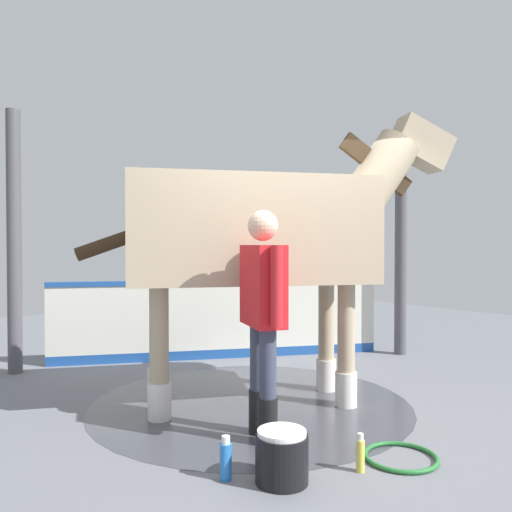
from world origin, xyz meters
The scene contains 11 objects.
ground_plane centered at (0.00, 0.00, -0.01)m, with size 16.00×16.00×0.02m, color slate.
wet_patch centered at (0.35, 0.03, 0.00)m, with size 2.98×2.98×0.00m, color #42444C.
barrier_wall centered at (2.11, -0.85, 0.47)m, with size 2.01×3.89×1.03m.
roof_post_near centered at (0.78, -2.91, 1.52)m, with size 0.16×0.16×3.04m, color #4C4C51.
roof_post_far centered at (2.97, 1.44, 1.52)m, with size 0.16×0.16×3.04m, color #4C4C51.
horse centered at (0.29, -0.08, 1.59)m, with size 1.98×3.32×2.77m.
handler centered at (-0.39, 0.49, 1.02)m, with size 0.66×0.39×1.75m.
wash_bucket centered at (-1.02, 0.87, 0.16)m, with size 0.33×0.33×0.33m.
bottle_shampoo centered at (-1.24, 0.37, 0.12)m, with size 0.06×0.06×0.25m.
bottle_spray centered at (-0.77, 1.12, 0.13)m, with size 0.08×0.08×0.28m.
hose_coil centered at (-1.29, 0.00, 0.02)m, with size 0.52×0.52×0.03m, color #267233.
Camera 1 is at (-3.39, 2.99, 1.48)m, focal length 35.97 mm.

